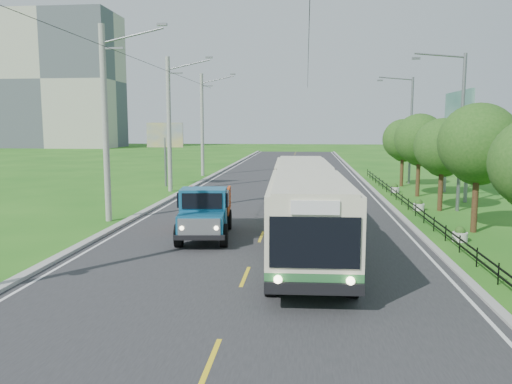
# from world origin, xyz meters

# --- Properties ---
(ground) EXTENTS (240.00, 240.00, 0.00)m
(ground) POSITION_xyz_m (0.00, 0.00, 0.00)
(ground) COLOR #206117
(ground) RESTS_ON ground
(road) EXTENTS (14.00, 120.00, 0.02)m
(road) POSITION_xyz_m (0.00, 20.00, 0.01)
(road) COLOR #28282B
(road) RESTS_ON ground
(curb_left) EXTENTS (0.40, 120.00, 0.15)m
(curb_left) POSITION_xyz_m (-7.20, 20.00, 0.07)
(curb_left) COLOR #9E9E99
(curb_left) RESTS_ON ground
(curb_right) EXTENTS (0.30, 120.00, 0.10)m
(curb_right) POSITION_xyz_m (7.15, 20.00, 0.05)
(curb_right) COLOR #9E9E99
(curb_right) RESTS_ON ground
(edge_line_left) EXTENTS (0.12, 120.00, 0.00)m
(edge_line_left) POSITION_xyz_m (-6.65, 20.00, 0.02)
(edge_line_left) COLOR silver
(edge_line_left) RESTS_ON road
(edge_line_right) EXTENTS (0.12, 120.00, 0.00)m
(edge_line_right) POSITION_xyz_m (6.65, 20.00, 0.02)
(edge_line_right) COLOR silver
(edge_line_right) RESTS_ON road
(centre_dash) EXTENTS (0.12, 2.20, 0.00)m
(centre_dash) POSITION_xyz_m (0.00, 0.00, 0.02)
(centre_dash) COLOR yellow
(centre_dash) RESTS_ON road
(railing_right) EXTENTS (0.04, 40.00, 0.60)m
(railing_right) POSITION_xyz_m (8.00, 14.00, 0.30)
(railing_right) COLOR black
(railing_right) RESTS_ON ground
(pole_near) EXTENTS (3.51, 0.32, 10.00)m
(pole_near) POSITION_xyz_m (-8.26, 9.00, 5.09)
(pole_near) COLOR gray
(pole_near) RESTS_ON ground
(pole_mid) EXTENTS (3.51, 0.32, 10.00)m
(pole_mid) POSITION_xyz_m (-8.26, 21.00, 5.09)
(pole_mid) COLOR gray
(pole_mid) RESTS_ON ground
(pole_far) EXTENTS (3.51, 0.32, 10.00)m
(pole_far) POSITION_xyz_m (-8.26, 33.00, 5.09)
(pole_far) COLOR gray
(pole_far) RESTS_ON ground
(tree_third) EXTENTS (3.60, 3.62, 6.00)m
(tree_third) POSITION_xyz_m (9.86, 8.14, 3.99)
(tree_third) COLOR #382314
(tree_third) RESTS_ON ground
(tree_fourth) EXTENTS (3.24, 3.31, 5.40)m
(tree_fourth) POSITION_xyz_m (9.86, 14.14, 3.59)
(tree_fourth) COLOR #382314
(tree_fourth) RESTS_ON ground
(tree_fifth) EXTENTS (3.48, 3.52, 5.80)m
(tree_fifth) POSITION_xyz_m (9.86, 20.14, 3.85)
(tree_fifth) COLOR #382314
(tree_fifth) RESTS_ON ground
(tree_back) EXTENTS (3.30, 3.36, 5.50)m
(tree_back) POSITION_xyz_m (9.86, 26.14, 3.65)
(tree_back) COLOR #382314
(tree_back) RESTS_ON ground
(streetlight_mid) EXTENTS (3.02, 0.20, 9.07)m
(streetlight_mid) POSITION_xyz_m (10.64, 14.00, 4.90)
(streetlight_mid) COLOR slate
(streetlight_mid) RESTS_ON ground
(streetlight_far) EXTENTS (3.02, 0.20, 9.07)m
(streetlight_far) POSITION_xyz_m (10.64, 28.00, 4.90)
(streetlight_far) COLOR slate
(streetlight_far) RESTS_ON ground
(planter_near) EXTENTS (0.64, 0.64, 0.67)m
(planter_near) POSITION_xyz_m (8.60, 6.00, 0.29)
(planter_near) COLOR silver
(planter_near) RESTS_ON ground
(planter_mid) EXTENTS (0.64, 0.64, 0.67)m
(planter_mid) POSITION_xyz_m (8.60, 14.00, 0.29)
(planter_mid) COLOR silver
(planter_mid) RESTS_ON ground
(planter_far) EXTENTS (0.64, 0.64, 0.67)m
(planter_far) POSITION_xyz_m (8.60, 22.00, 0.29)
(planter_far) COLOR silver
(planter_far) RESTS_ON ground
(billboard_left) EXTENTS (3.00, 0.20, 5.20)m
(billboard_left) POSITION_xyz_m (-9.50, 24.00, 3.87)
(billboard_left) COLOR slate
(billboard_left) RESTS_ON ground
(billboard_right) EXTENTS (0.24, 6.00, 7.30)m
(billboard_right) POSITION_xyz_m (12.30, 20.00, 5.34)
(billboard_right) COLOR slate
(billboard_right) RESTS_ON ground
(apartment_near) EXTENTS (28.00, 14.00, 30.00)m
(apartment_near) POSITION_xyz_m (-55.00, 95.00, 15.00)
(apartment_near) COLOR #B7B2A3
(apartment_near) RESTS_ON ground
(apartment_far) EXTENTS (24.00, 14.00, 26.00)m
(apartment_far) POSITION_xyz_m (-80.00, 120.00, 13.00)
(apartment_far) COLOR #B7B2A3
(apartment_far) RESTS_ON ground
(bus) EXTENTS (3.21, 16.34, 3.14)m
(bus) POSITION_xyz_m (1.91, 4.97, 1.89)
(bus) COLOR #2A6935
(bus) RESTS_ON ground
(dump_truck) EXTENTS (2.63, 5.64, 2.29)m
(dump_truck) POSITION_xyz_m (-2.48, 5.76, 1.30)
(dump_truck) COLOR #15577E
(dump_truck) RESTS_ON ground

